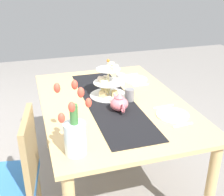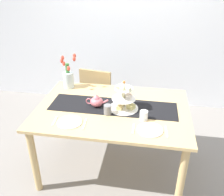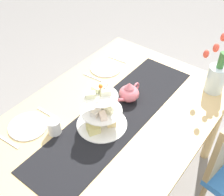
{
  "view_description": "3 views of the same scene",
  "coord_description": "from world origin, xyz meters",
  "px_view_note": "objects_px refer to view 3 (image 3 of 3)",
  "views": [
    {
      "loc": [
        -1.95,
        0.6,
        1.73
      ],
      "look_at": [
        -0.03,
        0.01,
        0.82
      ],
      "focal_mm": 46.58,
      "sensor_mm": 36.0,
      "label": 1
    },
    {
      "loc": [
        0.35,
        -2.15,
        2.06
      ],
      "look_at": [
        -0.02,
        0.08,
        0.85
      ],
      "focal_mm": 39.52,
      "sensor_mm": 36.0,
      "label": 2
    },
    {
      "loc": [
        1.0,
        0.76,
        2.03
      ],
      "look_at": [
        -0.02,
        -0.02,
        0.89
      ],
      "focal_mm": 45.88,
      "sensor_mm": 36.0,
      "label": 3
    }
  ],
  "objects_px": {
    "tiered_cake_stand": "(101,113)",
    "mug_white_text": "(54,127)",
    "fork_left": "(117,59)",
    "teapot": "(129,93)",
    "fork_right": "(46,113)",
    "knife_left": "(93,78)",
    "knife_right": "(8,142)",
    "dinner_plate_right": "(28,126)",
    "tulip_vase": "(217,75)",
    "dinner_plate_left": "(106,68)",
    "dining_table": "(113,126)",
    "mug_grey": "(100,97)"
  },
  "relations": [
    {
      "from": "knife_left",
      "to": "fork_right",
      "type": "height_order",
      "value": "same"
    },
    {
      "from": "tiered_cake_stand",
      "to": "fork_left",
      "type": "distance_m",
      "value": 0.7
    },
    {
      "from": "knife_left",
      "to": "fork_left",
      "type": "bearing_deg",
      "value": 180.0
    },
    {
      "from": "dinner_plate_left",
      "to": "knife_right",
      "type": "xyz_separation_m",
      "value": [
        0.88,
        0.0,
        -0.0
      ]
    },
    {
      "from": "dinner_plate_right",
      "to": "mug_white_text",
      "type": "relative_size",
      "value": 2.42
    },
    {
      "from": "tiered_cake_stand",
      "to": "fork_left",
      "type": "relative_size",
      "value": 2.03
    },
    {
      "from": "tulip_vase",
      "to": "mug_white_text",
      "type": "height_order",
      "value": "tulip_vase"
    },
    {
      "from": "dinner_plate_left",
      "to": "fork_left",
      "type": "relative_size",
      "value": 1.53
    },
    {
      "from": "tulip_vase",
      "to": "fork_right",
      "type": "xyz_separation_m",
      "value": [
        0.84,
        -0.73,
        -0.13
      ]
    },
    {
      "from": "teapot",
      "to": "dinner_plate_left",
      "type": "relative_size",
      "value": 1.04
    },
    {
      "from": "fork_right",
      "to": "mug_white_text",
      "type": "bearing_deg",
      "value": 63.54
    },
    {
      "from": "knife_left",
      "to": "mug_white_text",
      "type": "height_order",
      "value": "mug_white_text"
    },
    {
      "from": "teapot",
      "to": "mug_grey",
      "type": "bearing_deg",
      "value": -42.8
    },
    {
      "from": "dinner_plate_right",
      "to": "fork_right",
      "type": "bearing_deg",
      "value": 180.0
    },
    {
      "from": "dining_table",
      "to": "fork_right",
      "type": "xyz_separation_m",
      "value": [
        0.24,
        -0.34,
        0.11
      ]
    },
    {
      "from": "dining_table",
      "to": "teapot",
      "type": "distance_m",
      "value": 0.23
    },
    {
      "from": "tulip_vase",
      "to": "teapot",
      "type": "bearing_deg",
      "value": -42.85
    },
    {
      "from": "teapot",
      "to": "knife_left",
      "type": "bearing_deg",
      "value": -96.16
    },
    {
      "from": "dinner_plate_left",
      "to": "knife_right",
      "type": "height_order",
      "value": "dinner_plate_left"
    },
    {
      "from": "mug_white_text",
      "to": "mug_grey",
      "type": "bearing_deg",
      "value": 172.61
    },
    {
      "from": "tiered_cake_stand",
      "to": "tulip_vase",
      "type": "relative_size",
      "value": 0.75
    },
    {
      "from": "fork_right",
      "to": "dinner_plate_right",
      "type": "bearing_deg",
      "value": 0.0
    },
    {
      "from": "dining_table",
      "to": "knife_right",
      "type": "bearing_deg",
      "value": -32.11
    },
    {
      "from": "teapot",
      "to": "mug_white_text",
      "type": "distance_m",
      "value": 0.52
    },
    {
      "from": "tulip_vase",
      "to": "fork_right",
      "type": "distance_m",
      "value": 1.12
    },
    {
      "from": "tiered_cake_stand",
      "to": "fork_left",
      "type": "xyz_separation_m",
      "value": [
        -0.61,
        -0.34,
        -0.1
      ]
    },
    {
      "from": "knife_right",
      "to": "mug_white_text",
      "type": "relative_size",
      "value": 1.79
    },
    {
      "from": "teapot",
      "to": "fork_right",
      "type": "height_order",
      "value": "teapot"
    },
    {
      "from": "fork_left",
      "to": "knife_right",
      "type": "height_order",
      "value": "same"
    },
    {
      "from": "knife_left",
      "to": "mug_grey",
      "type": "relative_size",
      "value": 1.79
    },
    {
      "from": "dinner_plate_right",
      "to": "fork_right",
      "type": "xyz_separation_m",
      "value": [
        -0.14,
        0.0,
        -0.0
      ]
    },
    {
      "from": "dinner_plate_left",
      "to": "fork_left",
      "type": "distance_m",
      "value": 0.15
    },
    {
      "from": "dining_table",
      "to": "tiered_cake_stand",
      "type": "distance_m",
      "value": 0.24
    },
    {
      "from": "fork_left",
      "to": "dinner_plate_right",
      "type": "distance_m",
      "value": 0.88
    },
    {
      "from": "mug_grey",
      "to": "mug_white_text",
      "type": "bearing_deg",
      "value": -7.39
    },
    {
      "from": "knife_left",
      "to": "dinner_plate_right",
      "type": "bearing_deg",
      "value": 0.0
    },
    {
      "from": "mug_white_text",
      "to": "knife_left",
      "type": "bearing_deg",
      "value": -163.16
    },
    {
      "from": "tiered_cake_stand",
      "to": "mug_white_text",
      "type": "relative_size",
      "value": 3.2
    },
    {
      "from": "tulip_vase",
      "to": "knife_left",
      "type": "bearing_deg",
      "value": -61.89
    },
    {
      "from": "teapot",
      "to": "knife_right",
      "type": "height_order",
      "value": "teapot"
    },
    {
      "from": "teapot",
      "to": "dinner_plate_right",
      "type": "xyz_separation_m",
      "value": [
        0.56,
        -0.34,
        -0.05
      ]
    },
    {
      "from": "mug_white_text",
      "to": "teapot",
      "type": "bearing_deg",
      "value": 160.4
    },
    {
      "from": "tiered_cake_stand",
      "to": "fork_left",
      "type": "bearing_deg",
      "value": -151.23
    },
    {
      "from": "mug_grey",
      "to": "teapot",
      "type": "bearing_deg",
      "value": 137.2
    },
    {
      "from": "fork_right",
      "to": "dinner_plate_left",
      "type": "bearing_deg",
      "value": 180.0
    },
    {
      "from": "dining_table",
      "to": "dinner_plate_left",
      "type": "distance_m",
      "value": 0.5
    },
    {
      "from": "knife_left",
      "to": "mug_grey",
      "type": "xyz_separation_m",
      "value": [
        0.18,
        0.21,
        0.05
      ]
    },
    {
      "from": "tulip_vase",
      "to": "dinner_plate_right",
      "type": "height_order",
      "value": "tulip_vase"
    },
    {
      "from": "tulip_vase",
      "to": "dinner_plate_right",
      "type": "distance_m",
      "value": 1.23
    },
    {
      "from": "dining_table",
      "to": "mug_grey",
      "type": "bearing_deg",
      "value": -102.4
    }
  ]
}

